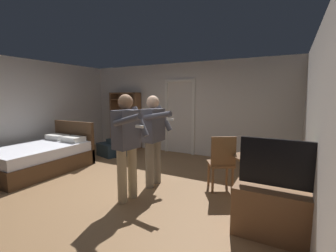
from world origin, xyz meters
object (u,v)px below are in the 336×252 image
object	(u,v)px
person_striped_shirt	(154,134)
laptop	(253,154)
bookshelf	(126,118)
suitcase_dark	(117,148)
suitcase_small	(108,150)
side_table	(254,170)
bed	(42,157)
wooden_chair	(222,161)
bottle_on_table	(264,151)
tv_flatscreen	(281,210)
person_blue_shirt	(127,141)

from	to	relation	value
person_striped_shirt	laptop	bearing A→B (deg)	8.57
bookshelf	suitcase_dark	xyz separation A→B (m)	(0.46, -1.00, -0.71)
bookshelf	suitcase_small	distance (m)	1.39
side_table	laptop	xyz separation A→B (m)	(-0.02, -0.04, 0.28)
bed	side_table	distance (m)	4.47
side_table	suitcase_small	bearing A→B (deg)	167.82
bed	suitcase_dark	world-z (taller)	bed
wooden_chair	suitcase_dark	xyz separation A→B (m)	(-3.17, 0.95, -0.31)
person_striped_shirt	suitcase_dark	world-z (taller)	person_striped_shirt
bookshelf	bottle_on_table	size ratio (longest dim) A/B	6.06
side_table	suitcase_small	world-z (taller)	side_table
suitcase_dark	tv_flatscreen	bearing A→B (deg)	-18.42
suitcase_dark	suitcase_small	size ratio (longest dim) A/B	0.81
side_table	suitcase_dark	bearing A→B (deg)	165.13
laptop	suitcase_dark	bearing A→B (deg)	164.43
bookshelf	wooden_chair	bearing A→B (deg)	-28.29
bed	person_blue_shirt	world-z (taller)	person_blue_shirt
bottle_on_table	person_blue_shirt	distance (m)	2.13
bottle_on_table	suitcase_small	xyz separation A→B (m)	(-4.08, 0.93, -0.65)
suitcase_small	wooden_chair	bearing A→B (deg)	1.91
suitcase_dark	person_striped_shirt	bearing A→B (deg)	-25.78
person_blue_shirt	suitcase_small	distance (m)	2.98
tv_flatscreen	wooden_chair	world-z (taller)	tv_flatscreen
bed	person_striped_shirt	world-z (taller)	person_striped_shirt
bookshelf	suitcase_dark	size ratio (longest dim) A/B	3.54
bed	tv_flatscreen	xyz separation A→B (m)	(4.83, -0.26, 0.06)
bed	laptop	world-z (taller)	bed
bookshelf	laptop	distance (m)	4.62
tv_flatscreen	wooden_chair	bearing A→B (deg)	133.54
wooden_chair	tv_flatscreen	bearing A→B (deg)	-46.46
person_striped_shirt	suitcase_dark	bearing A→B (deg)	147.12
person_blue_shirt	bottle_on_table	bearing A→B (deg)	26.27
suitcase_dark	side_table	bearing A→B (deg)	-7.77
wooden_chair	suitcase_dark	size ratio (longest dim) A/B	1.99
suitcase_small	bookshelf	bearing A→B (deg)	117.12
laptop	bottle_on_table	xyz separation A→B (m)	(0.16, -0.04, 0.07)
bookshelf	tv_flatscreen	distance (m)	5.51
bottle_on_table	person_striped_shirt	size ratio (longest dim) A/B	0.17
bookshelf	side_table	bearing A→B (deg)	-25.44
tv_flatscreen	side_table	size ratio (longest dim) A/B	1.70
tv_flatscreen	suitcase_dark	size ratio (longest dim) A/B	2.39
laptop	suitcase_dark	size ratio (longest dim) A/B	0.76
bottle_on_table	wooden_chair	world-z (taller)	same
bed	tv_flatscreen	bearing A→B (deg)	-3.05
side_table	person_striped_shirt	xyz separation A→B (m)	(-1.72, -0.30, 0.50)
laptop	wooden_chair	size ratio (longest dim) A/B	0.38
tv_flatscreen	suitcase_dark	distance (m)	4.59
bed	laptop	bearing A→B (deg)	8.97
bookshelf	tv_flatscreen	size ratio (longest dim) A/B	1.48
bottle_on_table	wooden_chair	distance (m)	0.74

